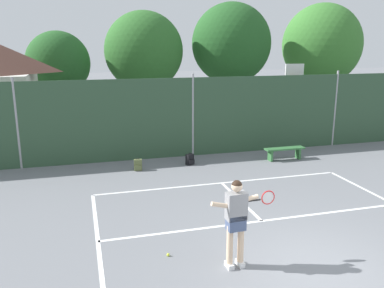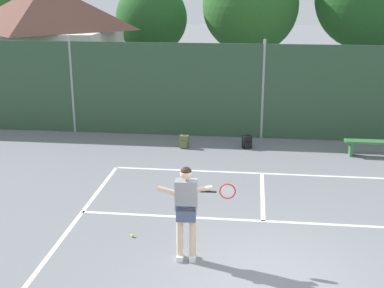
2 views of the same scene
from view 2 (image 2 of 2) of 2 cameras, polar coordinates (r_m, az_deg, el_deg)
ground_plane at (r=9.50m, az=7.96°, el=-14.76°), size 120.00×120.00×0.00m
court_markings at (r=10.05m, az=7.91°, el=-12.80°), size 8.30×11.10×0.01m
chainlink_fence at (r=17.42m, az=7.75°, el=5.66°), size 26.09×0.09×3.29m
clubhouse_building at (r=22.93m, az=-15.27°, el=10.59°), size 5.52×5.21×5.04m
treeline_backdrop at (r=25.47m, az=13.64°, el=14.73°), size 27.28×4.65×6.94m
tennis_player at (r=9.60m, az=-0.56°, el=-6.71°), size 1.43×0.29×1.85m
tennis_ball at (r=10.95m, az=-6.53°, el=-9.92°), size 0.07×0.07×0.07m
backpack_olive at (r=16.52m, az=-0.85°, el=0.24°), size 0.30×0.26×0.46m
backpack_black at (r=16.57m, az=6.04°, el=0.19°), size 0.33×0.32×0.46m
courtside_bench at (r=16.57m, az=19.04°, el=-0.07°), size 1.60×0.36×0.48m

